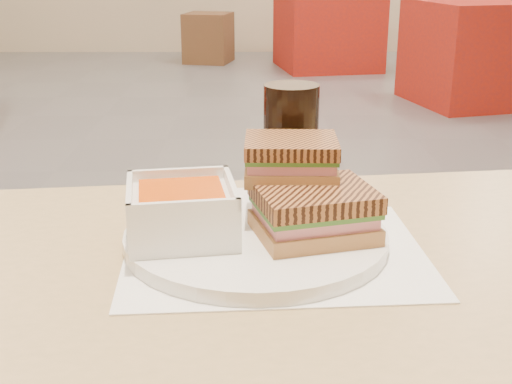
{
  "coord_description": "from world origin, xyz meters",
  "views": [
    {
      "loc": [
        0.0,
        -2.69,
        1.07
      ],
      "look_at": [
        0.01,
        -2.0,
        0.82
      ],
      "focal_mm": 47.62,
      "sensor_mm": 36.0,
      "label": 1
    }
  ],
  "objects_px": {
    "bg_chair_1l": "(441,66)",
    "bg_chair_2l": "(208,38)",
    "cola_glass": "(291,143)",
    "soup_bowl": "(182,213)",
    "bg_chair_2r": "(353,44)",
    "panini_lower": "(314,212)",
    "plate": "(256,237)",
    "bg_table_2": "(328,27)",
    "bg_table_1": "(475,53)"
  },
  "relations": [
    {
      "from": "bg_chair_1l",
      "to": "bg_chair_2l",
      "type": "height_order",
      "value": "bg_chair_1l"
    },
    {
      "from": "cola_glass",
      "to": "bg_chair_1l",
      "type": "relative_size",
      "value": 0.28
    },
    {
      "from": "soup_bowl",
      "to": "bg_chair_2r",
      "type": "height_order",
      "value": "soup_bowl"
    },
    {
      "from": "bg_chair_1l",
      "to": "panini_lower",
      "type": "bearing_deg",
      "value": -107.21
    },
    {
      "from": "cola_glass",
      "to": "bg_chair_1l",
      "type": "xyz_separation_m",
      "value": [
        1.4,
        4.3,
        -0.58
      ]
    },
    {
      "from": "bg_chair_2l",
      "to": "bg_chair_2r",
      "type": "relative_size",
      "value": 1.05
    },
    {
      "from": "bg_chair_2r",
      "to": "plate",
      "type": "bearing_deg",
      "value": -99.41
    },
    {
      "from": "bg_chair_2r",
      "to": "soup_bowl",
      "type": "bearing_deg",
      "value": -100.15
    },
    {
      "from": "plate",
      "to": "bg_table_2",
      "type": "relative_size",
      "value": 0.29
    },
    {
      "from": "soup_bowl",
      "to": "cola_glass",
      "type": "distance_m",
      "value": 0.22
    },
    {
      "from": "cola_glass",
      "to": "bg_chair_2r",
      "type": "height_order",
      "value": "cola_glass"
    },
    {
      "from": "panini_lower",
      "to": "cola_glass",
      "type": "xyz_separation_m",
      "value": [
        -0.02,
        0.17,
        0.03
      ]
    },
    {
      "from": "bg_table_1",
      "to": "bg_chair_1l",
      "type": "xyz_separation_m",
      "value": [
        -0.19,
        0.18,
        -0.12
      ]
    },
    {
      "from": "panini_lower",
      "to": "bg_chair_1l",
      "type": "xyz_separation_m",
      "value": [
        1.38,
        4.46,
        -0.55
      ]
    },
    {
      "from": "bg_table_1",
      "to": "cola_glass",
      "type": "bearing_deg",
      "value": -111.07
    },
    {
      "from": "plate",
      "to": "bg_table_2",
      "type": "xyz_separation_m",
      "value": [
        0.73,
        5.86,
        -0.37
      ]
    },
    {
      "from": "bg_chair_1l",
      "to": "bg_table_2",
      "type": "bearing_deg",
      "value": 116.9
    },
    {
      "from": "bg_chair_2r",
      "to": "bg_table_2",
      "type": "bearing_deg",
      "value": -159.03
    },
    {
      "from": "bg_table_1",
      "to": "bg_chair_2l",
      "type": "xyz_separation_m",
      "value": [
        -2.06,
        1.96,
        -0.12
      ]
    },
    {
      "from": "bg_table_2",
      "to": "bg_chair_2r",
      "type": "distance_m",
      "value": 0.32
    },
    {
      "from": "panini_lower",
      "to": "cola_glass",
      "type": "bearing_deg",
      "value": 95.75
    },
    {
      "from": "bg_chair_1l",
      "to": "bg_chair_2r",
      "type": "relative_size",
      "value": 1.13
    },
    {
      "from": "panini_lower",
      "to": "bg_chair_1l",
      "type": "bearing_deg",
      "value": 72.79
    },
    {
      "from": "panini_lower",
      "to": "bg_chair_2l",
      "type": "bearing_deg",
      "value": 94.5
    },
    {
      "from": "soup_bowl",
      "to": "bg_chair_2r",
      "type": "distance_m",
      "value": 6.1
    },
    {
      "from": "bg_chair_2l",
      "to": "bg_chair_2r",
      "type": "height_order",
      "value": "bg_chair_2l"
    },
    {
      "from": "panini_lower",
      "to": "cola_glass",
      "type": "distance_m",
      "value": 0.17
    },
    {
      "from": "bg_table_2",
      "to": "bg_chair_2r",
      "type": "xyz_separation_m",
      "value": [
        0.26,
        0.1,
        -0.17
      ]
    },
    {
      "from": "bg_table_1",
      "to": "bg_chair_2l",
      "type": "height_order",
      "value": "bg_table_1"
    },
    {
      "from": "bg_table_2",
      "to": "cola_glass",
      "type": "bearing_deg",
      "value": -96.82
    },
    {
      "from": "bg_chair_1l",
      "to": "bg_table_1",
      "type": "bearing_deg",
      "value": -43.29
    },
    {
      "from": "soup_bowl",
      "to": "bg_table_2",
      "type": "relative_size",
      "value": 0.13
    },
    {
      "from": "cola_glass",
      "to": "bg_chair_2r",
      "type": "xyz_separation_m",
      "value": [
        0.94,
        5.81,
        -0.61
      ]
    },
    {
      "from": "bg_table_1",
      "to": "bg_table_2",
      "type": "xyz_separation_m",
      "value": [
        -0.9,
        1.59,
        0.02
      ]
    },
    {
      "from": "bg_chair_1l",
      "to": "cola_glass",
      "type": "bearing_deg",
      "value": -108.04
    },
    {
      "from": "bg_table_1",
      "to": "bg_chair_2l",
      "type": "distance_m",
      "value": 2.85
    },
    {
      "from": "plate",
      "to": "panini_lower",
      "type": "relative_size",
      "value": 2.02
    },
    {
      "from": "soup_bowl",
      "to": "bg_table_2",
      "type": "height_order",
      "value": "soup_bowl"
    },
    {
      "from": "bg_chair_2l",
      "to": "bg_chair_2r",
      "type": "xyz_separation_m",
      "value": [
        1.42,
        -0.27,
        -0.03
      ]
    },
    {
      "from": "cola_glass",
      "to": "bg_chair_2l",
      "type": "bearing_deg",
      "value": 94.46
    },
    {
      "from": "soup_bowl",
      "to": "bg_chair_2l",
      "type": "distance_m",
      "value": 6.29
    },
    {
      "from": "bg_table_2",
      "to": "bg_chair_2l",
      "type": "relative_size",
      "value": 1.96
    },
    {
      "from": "panini_lower",
      "to": "bg_table_1",
      "type": "bearing_deg",
      "value": 69.89
    },
    {
      "from": "plate",
      "to": "bg_table_2",
      "type": "height_order",
      "value": "bg_table_2"
    },
    {
      "from": "bg_table_2",
      "to": "bg_chair_1l",
      "type": "relative_size",
      "value": 1.83
    },
    {
      "from": "bg_table_1",
      "to": "bg_chair_2r",
      "type": "height_order",
      "value": "bg_table_1"
    },
    {
      "from": "plate",
      "to": "bg_chair_2l",
      "type": "distance_m",
      "value": 6.27
    },
    {
      "from": "soup_bowl",
      "to": "bg_chair_2l",
      "type": "xyz_separation_m",
      "value": [
        -0.35,
        6.25,
        -0.55
      ]
    },
    {
      "from": "plate",
      "to": "panini_lower",
      "type": "distance_m",
      "value": 0.07
    },
    {
      "from": "plate",
      "to": "bg_chair_2l",
      "type": "height_order",
      "value": "plate"
    }
  ]
}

